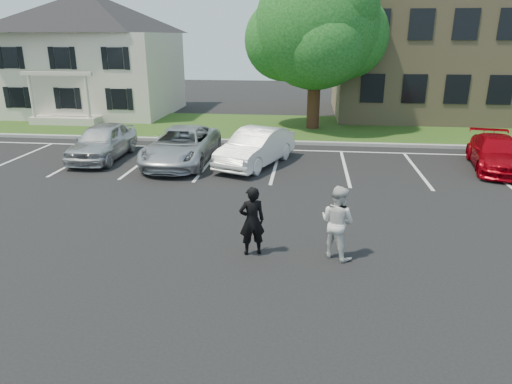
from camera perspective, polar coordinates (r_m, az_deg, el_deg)
ground_plane at (r=11.20m, az=-0.59°, el=-7.72°), size 90.00×90.00×0.00m
curb at (r=22.51m, az=3.24°, el=6.23°), size 40.00×0.30×0.15m
grass_strip at (r=26.43m, az=3.77°, el=8.05°), size 44.00×8.00×0.08m
stall_lines at (r=19.53m, az=6.79°, el=3.93°), size 34.00×5.36×0.01m
house at (r=33.15m, az=-19.67°, el=15.85°), size 10.30×9.22×7.60m
tree at (r=25.90m, az=7.77°, el=19.52°), size 7.80×7.20×8.80m
man_black_suit at (r=10.86m, az=-0.51°, el=-3.64°), size 0.72×0.59×1.71m
man_white_shirt at (r=10.88m, az=10.12°, el=-3.72°), size 1.09×1.05×1.78m
car_silver_west at (r=20.62m, az=-18.63°, el=6.02°), size 1.87×4.48×1.51m
car_silver_minivan at (r=19.12m, az=-9.28°, el=5.72°), size 2.48×5.28×1.46m
car_white_sedan at (r=18.57m, az=-0.01°, el=5.60°), size 3.05×4.72×1.47m
car_red_compact at (r=20.34m, az=27.88°, el=4.29°), size 2.49×4.64×1.28m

